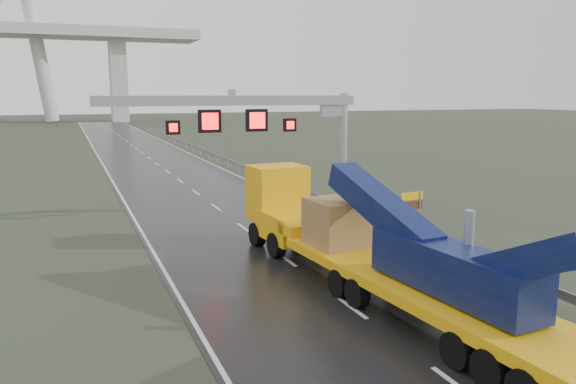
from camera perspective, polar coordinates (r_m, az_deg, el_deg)
name	(u,v)px	position (r m, az deg, el deg)	size (l,w,h in m)	color
ground	(416,356)	(16.58, 12.92, -15.96)	(400.00, 400.00, 0.00)	#333928
road	(168,172)	(53.37, -12.13, 2.02)	(11.00, 200.00, 0.02)	black
guardrail	(265,175)	(45.15, -2.34, 1.71)	(0.20, 140.00, 1.40)	gray
sign_gantry	(268,122)	(32.07, -2.02, 7.16)	(14.90, 1.20, 7.42)	#ADACA8
heavy_haul_truck	(356,239)	(21.37, 6.97, -4.78)	(4.42, 19.58, 4.56)	#E8A80C
exit_sign_pair	(412,205)	(29.08, 12.47, -1.28)	(1.35, 0.18, 2.32)	gray
striped_barrier	(347,212)	(32.18, 5.98, -2.04)	(0.61, 0.33, 1.03)	red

